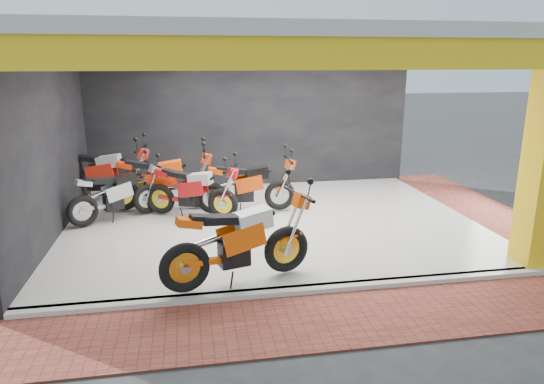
# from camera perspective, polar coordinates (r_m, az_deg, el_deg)

# --- Properties ---
(ground) EXTENTS (80.00, 80.00, 0.00)m
(ground) POSITION_cam_1_polar(r_m,az_deg,el_deg) (7.99, 2.44, -8.55)
(ground) COLOR #2D2D30
(ground) RESTS_ON ground
(showroom_floor) EXTENTS (8.00, 6.00, 0.10)m
(showroom_floor) POSITION_cam_1_polar(r_m,az_deg,el_deg) (9.80, -0.06, -3.65)
(showroom_floor) COLOR white
(showroom_floor) RESTS_ON ground
(showroom_ceiling) EXTENTS (8.40, 6.40, 0.20)m
(showroom_ceiling) POSITION_cam_1_polar(r_m,az_deg,el_deg) (9.28, -0.07, 17.58)
(showroom_ceiling) COLOR beige
(showroom_ceiling) RESTS_ON corner_column
(back_wall) EXTENTS (8.20, 0.20, 3.50)m
(back_wall) POSITION_cam_1_polar(r_m,az_deg,el_deg) (12.43, -2.56, 8.41)
(back_wall) COLOR black
(back_wall) RESTS_ON ground
(left_wall) EXTENTS (0.20, 6.20, 3.50)m
(left_wall) POSITION_cam_1_polar(r_m,az_deg,el_deg) (9.58, -25.09, 4.97)
(left_wall) COLOR black
(left_wall) RESTS_ON ground
(header_beam_front) EXTENTS (8.40, 0.30, 0.40)m
(header_beam_front) POSITION_cam_1_polar(r_m,az_deg,el_deg) (6.34, 4.80, 15.91)
(header_beam_front) COLOR yellow
(header_beam_front) RESTS_ON corner_column
(header_beam_right) EXTENTS (0.30, 6.40, 0.40)m
(header_beam_right) POSITION_cam_1_polar(r_m,az_deg,el_deg) (10.71, 22.26, 14.57)
(header_beam_right) COLOR yellow
(header_beam_right) RESTS_ON corner_column
(floor_kerb) EXTENTS (8.00, 0.20, 0.10)m
(floor_kerb) POSITION_cam_1_polar(r_m,az_deg,el_deg) (7.07, 4.25, -11.45)
(floor_kerb) COLOR white
(floor_kerb) RESTS_ON ground
(paver_front) EXTENTS (9.00, 1.40, 0.03)m
(paver_front) POSITION_cam_1_polar(r_m,az_deg,el_deg) (6.42, 6.00, -14.78)
(paver_front) COLOR brown
(paver_front) RESTS_ON ground
(paver_right) EXTENTS (1.40, 7.00, 0.03)m
(paver_right) POSITION_cam_1_polar(r_m,az_deg,el_deg) (11.60, 24.00, -2.17)
(paver_right) COLOR brown
(paver_right) RESTS_ON ground
(moto_hero) EXTENTS (2.55, 1.50, 1.47)m
(moto_hero) POSITION_cam_1_polar(r_m,az_deg,el_deg) (7.18, 1.71, -4.16)
(moto_hero) COLOR #F8570A
(moto_hero) RESTS_ON showroom_floor
(moto_row_a) EXTENTS (2.26, 1.61, 1.30)m
(moto_row_a) POSITION_cam_1_polar(r_m,az_deg,el_deg) (9.67, -5.83, 0.36)
(moto_row_a) COLOR #B61315
(moto_row_a) RESTS_ON showroom_floor
(moto_row_b) EXTENTS (2.19, 0.82, 1.34)m
(moto_row_b) POSITION_cam_1_polar(r_m,az_deg,el_deg) (10.22, 0.92, 1.36)
(moto_row_b) COLOR #DA4009
(moto_row_b) RESTS_ON showroom_floor
(moto_row_c) EXTENTS (2.40, 0.94, 1.46)m
(moto_row_c) POSITION_cam_1_polar(r_m,az_deg,el_deg) (10.50, -8.98, 1.87)
(moto_row_c) COLOR red
(moto_row_c) RESTS_ON showroom_floor
(moto_row_d) EXTENTS (2.16, 1.68, 1.26)m
(moto_row_d) POSITION_cam_1_polar(r_m,az_deg,el_deg) (10.36, -14.61, 0.81)
(moto_row_d) COLOR #ACAEB3
(moto_row_d) RESTS_ON showroom_floor
(moto_row_e) EXTENTS (2.54, 1.33, 1.47)m
(moto_row_e) POSITION_cam_1_polar(r_m,az_deg,el_deg) (11.34, -15.99, 2.50)
(moto_row_e) COLOR red
(moto_row_e) RESTS_ON showroom_floor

